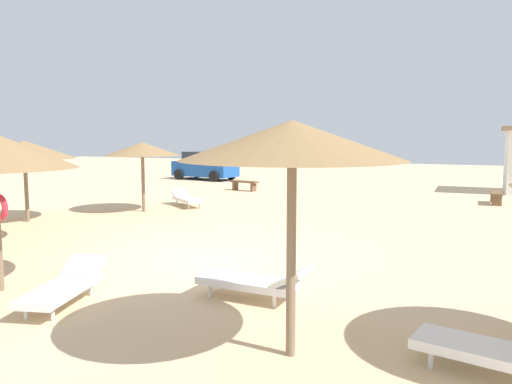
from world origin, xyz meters
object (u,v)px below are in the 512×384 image
parasol_0 (292,141)px  lounger_2 (504,352)px  parasol_1 (24,150)px  lounger_0 (255,281)px  parked_car (204,166)px  bench_0 (496,195)px  lounger_3 (187,198)px  lounger_5 (65,286)px  bench_1 (244,184)px  parasol_3 (142,149)px

parasol_0 → lounger_2: parasol_0 is taller
parasol_0 → parasol_1: size_ratio=0.94×
lounger_0 → parked_car: 22.86m
bench_0 → lounger_3: bearing=-153.7°
parasol_0 → lounger_5: size_ratio=1.46×
lounger_2 → lounger_5: (-6.45, -0.05, -0.01)m
parasol_0 → lounger_0: 3.23m
lounger_5 → bench_1: lounger_5 is taller
parasol_3 → lounger_0: 10.69m
lounger_3 → parked_car: parked_car is taller
parasol_0 → lounger_0: (-1.27, 1.78, -2.37)m
parasol_3 → parked_car: 13.03m
parasol_0 → lounger_5: parasol_0 is taller
lounger_3 → lounger_2: bearing=-44.8°
lounger_5 → parked_car: (-9.15, 20.95, 0.52)m
parasol_3 → parasol_0: bearing=-45.8°
parasol_1 → parasol_0: bearing=-28.1°
parasol_0 → lounger_3: 13.76m
parasol_1 → lounger_5: bearing=-38.5°
bench_0 → parasol_0: bearing=-100.1°
lounger_5 → parked_car: bearing=113.6°
lounger_5 → bench_0: bearing=66.5°
lounger_0 → parked_car: parked_car is taller
lounger_0 → lounger_5: size_ratio=0.96×
bench_1 → lounger_3: bearing=-87.9°
lounger_3 → lounger_5: (4.09, -10.51, -0.00)m
bench_1 → bench_0: bearing=-1.7°
parasol_1 → lounger_3: size_ratio=1.63×
lounger_0 → lounger_5: (-2.76, -1.45, -0.00)m
parked_car → parasol_3: bearing=-70.4°
bench_0 → bench_1: bearing=178.3°
lounger_5 → lounger_0: bearing=27.7°
lounger_3 → parked_car: size_ratio=0.45×
parasol_0 → lounger_0: bearing=125.5°
parasol_3 → parked_car: (-4.35, 12.20, -1.42)m
bench_1 → parked_car: size_ratio=0.37×
lounger_0 → lounger_5: lounger_0 is taller
lounger_2 → parked_car: 26.09m
parasol_3 → lounger_2: (11.26, -8.69, -1.93)m
parasol_0 → parasol_3: parasol_0 is taller
bench_0 → lounger_0: bearing=-106.1°
parasol_3 → bench_0: 13.91m
parasol_3 → lounger_0: bearing=-44.0°
parasol_0 → lounger_3: bearing=126.8°
parasol_0 → lounger_2: (2.42, 0.38, -2.36)m
lounger_3 → parked_car: 11.61m
parasol_1 → parked_car: size_ratio=0.74×
parasol_0 → lounger_0: size_ratio=1.51×
parasol_0 → lounger_5: (-4.03, 0.33, -2.37)m
parasol_3 → lounger_5: (4.81, -8.74, -1.94)m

